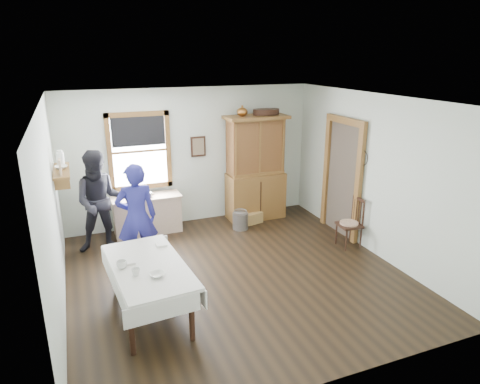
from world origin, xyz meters
The scene contains 20 objects.
room centered at (0.00, 0.00, 1.35)m, with size 5.01×5.01×2.70m.
window centered at (-1.00, 2.46, 1.64)m, with size 1.18×0.07×1.48m.
doorway centered at (2.46, 0.85, 1.16)m, with size 0.09×1.14×2.22m.
wall_shelf centered at (-2.37, 1.54, 1.57)m, with size 0.24×1.00×0.44m.
framed_picture centered at (0.15, 2.46, 1.55)m, with size 0.30×0.04×0.40m, color black.
rug_beater centered at (2.45, 0.30, 1.72)m, with size 0.27×0.27×0.01m, color black.
work_counter centered at (-0.98, 2.19, 0.37)m, with size 1.29×0.49×0.74m, color #CAAD8C.
china_hutch centered at (1.27, 2.17, 1.07)m, with size 1.26×0.60×2.14m, color brown.
dining_table centered at (-1.43, -0.52, 0.35)m, with size 0.93×1.77×0.71m, color silver.
spindle_chair centered at (2.25, 0.25, 0.45)m, with size 0.41×0.41×0.90m, color black.
pail centered at (0.75, 1.70, 0.16)m, with size 0.31×0.31×0.33m, color gray.
wicker_basket centered at (1.08, 1.91, 0.11)m, with size 0.38×0.27×0.22m, color tan.
woman_blue centered at (-1.36, 0.80, 0.81)m, with size 0.59×0.39×1.61m, color navy.
figure_dark centered at (-1.83, 1.72, 0.83)m, with size 0.81×0.63×1.66m, color black.
table_cup_a centered at (-1.75, -0.49, 0.76)m, with size 0.13×0.13×0.10m, color white.
table_cup_b centered at (-1.62, -0.74, 0.75)m, with size 0.10×0.10×0.10m, color white.
table_bowl centered at (-1.38, -0.87, 0.73)m, with size 0.20×0.20×0.05m, color white.
counter_book centered at (-1.06, 2.25, 0.75)m, with size 0.18×0.24×0.02m, color #7A6951.
counter_bowl centered at (-1.20, 2.10, 0.77)m, with size 0.21×0.21×0.07m, color white.
shelf_bowl centered at (-2.37, 1.55, 1.60)m, with size 0.22×0.22×0.05m, color white.
Camera 1 is at (-2.16, -5.57, 3.31)m, focal length 32.00 mm.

